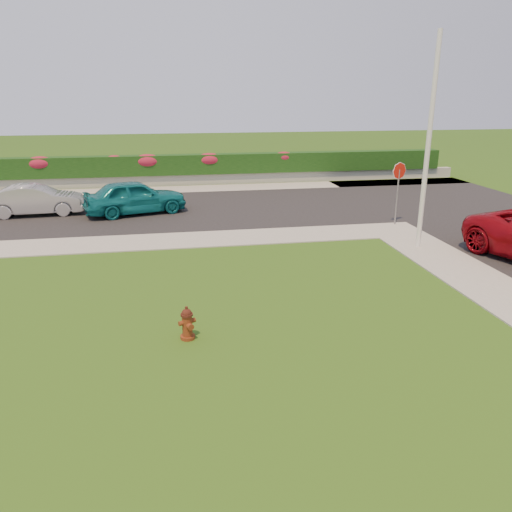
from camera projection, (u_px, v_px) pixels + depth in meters
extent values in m
plane|color=black|center=(253.00, 369.00, 9.44)|extent=(120.00, 120.00, 0.00)
cube|color=black|center=(85.00, 213.00, 21.70)|extent=(26.00, 8.00, 0.04)
cube|color=gray|center=(33.00, 248.00, 16.86)|extent=(24.00, 2.00, 0.04)
cube|color=gray|center=(393.00, 230.00, 19.03)|extent=(2.00, 2.00, 0.04)
cube|color=gray|center=(175.00, 190.00, 27.05)|extent=(34.00, 2.00, 0.04)
cube|color=gray|center=(174.00, 180.00, 28.37)|extent=(34.00, 0.40, 0.60)
cube|color=black|center=(174.00, 165.00, 28.20)|extent=(32.00, 0.90, 1.10)
cylinder|color=#52150C|center=(188.00, 337.00, 10.63)|extent=(0.31, 0.31, 0.07)
cylinder|color=#52150C|center=(187.00, 325.00, 10.54)|extent=(0.21, 0.21, 0.48)
cylinder|color=black|center=(187.00, 315.00, 10.47)|extent=(0.26, 0.26, 0.05)
sphere|color=black|center=(187.00, 313.00, 10.46)|extent=(0.21, 0.21, 0.21)
cylinder|color=black|center=(186.00, 308.00, 10.42)|extent=(0.06, 0.06, 0.06)
cylinder|color=#52150C|center=(181.00, 323.00, 10.45)|extent=(0.12, 0.13, 0.10)
cylinder|color=#52150C|center=(193.00, 320.00, 10.59)|extent=(0.12, 0.13, 0.10)
cylinder|color=#52150C|center=(190.00, 327.00, 10.43)|extent=(0.17, 0.16, 0.14)
imported|color=#0E646B|center=(135.00, 197.00, 21.35)|extent=(4.59, 2.85, 1.46)
imported|color=#93949A|center=(36.00, 200.00, 21.15)|extent=(4.00, 1.64, 1.29)
cylinder|color=silver|center=(428.00, 145.00, 15.88)|extent=(0.16, 0.16, 6.83)
cylinder|color=slate|center=(397.00, 198.00, 19.48)|extent=(0.06, 0.06, 2.20)
cylinder|color=#AB150B|center=(399.00, 171.00, 19.15)|extent=(0.61, 0.24, 0.64)
cylinder|color=white|center=(399.00, 171.00, 19.15)|extent=(0.65, 0.24, 0.68)
ellipsoid|color=#A21B2F|center=(40.00, 163.00, 26.84)|extent=(1.47, 0.94, 0.73)
ellipsoid|color=#A21B2F|center=(114.00, 160.00, 27.46)|extent=(1.01, 0.65, 0.51)
ellipsoid|color=#A21B2F|center=(148.00, 161.00, 27.79)|extent=(1.50, 0.97, 0.75)
ellipsoid|color=#A21B2F|center=(209.00, 159.00, 28.36)|extent=(1.44, 0.93, 0.72)
ellipsoid|color=#A21B2F|center=(284.00, 157.00, 29.07)|extent=(1.20, 0.77, 0.60)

